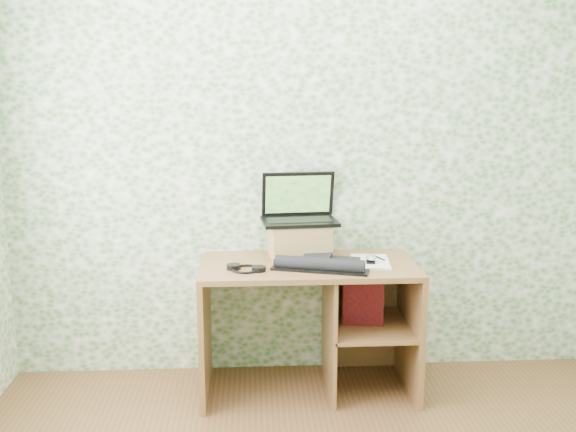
{
  "coord_description": "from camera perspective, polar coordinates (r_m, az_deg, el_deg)",
  "views": [
    {
      "loc": [
        -0.31,
        -2.0,
        1.72
      ],
      "look_at": [
        -0.12,
        1.39,
        1.03
      ],
      "focal_mm": 40.0,
      "sensor_mm": 36.0,
      "label": 1
    }
  ],
  "objects": [
    {
      "name": "desk",
      "position": [
        3.7,
        3.0,
        -8.12
      ],
      "size": [
        1.2,
        0.6,
        0.75
      ],
      "color": "brown",
      "rests_on": "floor"
    },
    {
      "name": "riser",
      "position": [
        3.7,
        1.01,
        -2.16
      ],
      "size": [
        0.36,
        0.31,
        0.2
      ],
      "primitive_type": "cube",
      "rotation": [
        0.0,
        0.0,
        0.1
      ],
      "color": "#9E7647",
      "rests_on": "desk"
    },
    {
      "name": "wall_back",
      "position": [
        3.78,
        1.49,
        5.07
      ],
      "size": [
        3.5,
        0.0,
        3.5
      ],
      "primitive_type": "plane",
      "rotation": [
        1.57,
        0.0,
        0.0
      ],
      "color": "white",
      "rests_on": "ground"
    },
    {
      "name": "keyboard",
      "position": [
        3.51,
        2.72,
        -4.19
      ],
      "size": [
        0.53,
        0.4,
        0.07
      ],
      "rotation": [
        0.0,
        0.0,
        -0.29
      ],
      "color": "black",
      "rests_on": "desk"
    },
    {
      "name": "mouse",
      "position": [
        3.59,
        7.37,
        -3.84
      ],
      "size": [
        0.08,
        0.1,
        0.03
      ],
      "primitive_type": "ellipsoid",
      "rotation": [
        0.0,
        0.0,
        -0.18
      ],
      "color": "#BCBCBF",
      "rests_on": "notepad"
    },
    {
      "name": "laptop",
      "position": [
        3.7,
        0.97,
        0.51
      ],
      "size": [
        0.45,
        0.34,
        0.28
      ],
      "rotation": [
        0.0,
        0.0,
        0.1
      ],
      "color": "black",
      "rests_on": "riser"
    },
    {
      "name": "pen",
      "position": [
        3.68,
        8.02,
        -3.66
      ],
      "size": [
        0.06,
        0.13,
        0.01
      ],
      "primitive_type": "cylinder",
      "rotation": [
        1.57,
        0.0,
        0.37
      ],
      "color": "black",
      "rests_on": "notepad"
    },
    {
      "name": "notepad",
      "position": [
        3.62,
        7.32,
        -4.07
      ],
      "size": [
        0.24,
        0.32,
        0.01
      ],
      "primitive_type": "cube",
      "rotation": [
        0.0,
        0.0,
        -0.11
      ],
      "color": "white",
      "rests_on": "desk"
    },
    {
      "name": "red_box",
      "position": [
        3.69,
        6.69,
        -7.48
      ],
      "size": [
        0.24,
        0.1,
        0.27
      ],
      "primitive_type": "cube",
      "rotation": [
        0.0,
        0.0,
        -0.14
      ],
      "color": "maroon",
      "rests_on": "desk"
    },
    {
      "name": "headphones",
      "position": [
        3.46,
        -3.75,
        -4.67
      ],
      "size": [
        0.21,
        0.2,
        0.03
      ],
      "rotation": [
        0.0,
        0.0,
        -0.34
      ],
      "color": "black",
      "rests_on": "desk"
    }
  ]
}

